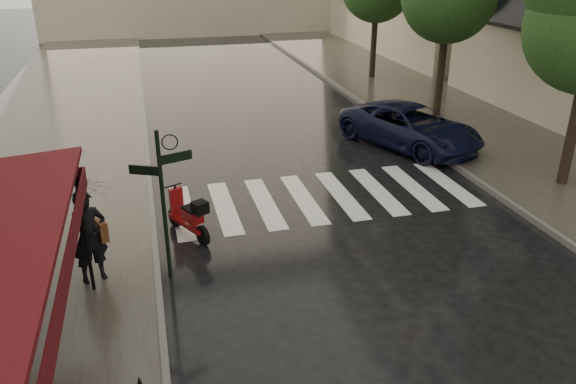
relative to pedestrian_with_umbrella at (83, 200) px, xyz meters
name	(u,v)px	position (x,y,z in m)	size (l,w,h in m)	color
ground	(259,366)	(2.63, -3.11, -1.82)	(120.00, 120.00, 0.00)	black
sidewalk_near	(52,146)	(-1.87, 8.89, -1.76)	(6.00, 60.00, 0.12)	#38332D
sidewalk_far	(453,115)	(12.88, 8.89, -1.76)	(5.50, 60.00, 0.12)	#38332D
curb_near	(146,138)	(1.18, 8.89, -1.75)	(0.12, 60.00, 0.16)	#595651
curb_far	(387,120)	(10.08, 8.89, -1.75)	(0.12, 60.00, 0.16)	#595651
crosswalk	(322,196)	(5.61, 2.89, -1.82)	(7.85, 3.20, 0.01)	silver
signpost	(163,194)	(1.44, -0.11, 0.01)	(1.17, 0.29, 3.10)	black
pedestrian_with_umbrella	(83,200)	(0.00, 0.00, 0.00)	(1.45, 1.46, 2.57)	black
scooter	(189,216)	(1.99, 1.55, -1.32)	(0.90, 1.53, 1.09)	black
parked_car	(410,126)	(9.63, 6.07, -1.14)	(2.28, 4.94, 1.37)	black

